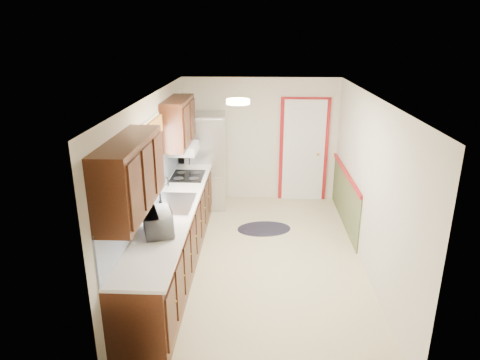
{
  "coord_description": "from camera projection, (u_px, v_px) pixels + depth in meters",
  "views": [
    {
      "loc": [
        -0.03,
        -5.64,
        3.2
      ],
      "look_at": [
        -0.29,
        0.25,
        1.15
      ],
      "focal_mm": 32.0,
      "sensor_mm": 36.0,
      "label": 1
    }
  ],
  "objects": [
    {
      "name": "refrigerator",
      "position": [
        206.0,
        161.0,
        8.06
      ],
      "size": [
        0.79,
        0.77,
        1.79
      ],
      "rotation": [
        0.0,
        0.0,
        0.08
      ],
      "color": "#B7B7BC",
      "rests_on": "ground"
    },
    {
      "name": "room_shell",
      "position": [
        260.0,
        183.0,
        5.98
      ],
      "size": [
        3.2,
        5.2,
        2.52
      ],
      "color": "beige",
      "rests_on": "ground"
    },
    {
      "name": "back_wall_trim",
      "position": [
        312.0,
        160.0,
        8.13
      ],
      "size": [
        1.12,
        2.3,
        2.08
      ],
      "color": "maroon",
      "rests_on": "ground"
    },
    {
      "name": "kitchen_run",
      "position": [
        170.0,
        215.0,
        5.89
      ],
      "size": [
        0.63,
        4.0,
        2.2
      ],
      "color": "#35170C",
      "rests_on": "ground"
    },
    {
      "name": "ceiling_fixture",
      "position": [
        238.0,
        102.0,
        5.42
      ],
      "size": [
        0.3,
        0.3,
        0.06
      ],
      "primitive_type": "cylinder",
      "color": "#FFD88C",
      "rests_on": "room_shell"
    },
    {
      "name": "cooktop",
      "position": [
        188.0,
        176.0,
        7.04
      ],
      "size": [
        0.52,
        0.62,
        0.02
      ],
      "primitive_type": "cube",
      "color": "black",
      "rests_on": "kitchen_run"
    },
    {
      "name": "microwave",
      "position": [
        158.0,
        220.0,
        5.02
      ],
      "size": [
        0.42,
        0.55,
        0.33
      ],
      "primitive_type": "imported",
      "rotation": [
        0.0,
        0.0,
        1.91
      ],
      "color": "white",
      "rests_on": "kitchen_run"
    },
    {
      "name": "rug",
      "position": [
        264.0,
        229.0,
        7.32
      ],
      "size": [
        0.99,
        0.71,
        0.01
      ],
      "primitive_type": "ellipsoid",
      "rotation": [
        0.0,
        0.0,
        0.14
      ],
      "color": "black",
      "rests_on": "ground"
    }
  ]
}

